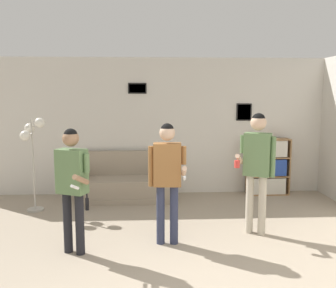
{
  "coord_description": "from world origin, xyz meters",
  "views": [
    {
      "loc": [
        -0.41,
        -3.09,
        2.01
      ],
      "look_at": [
        -0.14,
        2.15,
        1.3
      ],
      "focal_mm": 40.0,
      "sensor_mm": 36.0,
      "label": 1
    }
  ],
  "objects_px": {
    "couch": "(126,184)",
    "person_watcher_holding_cup": "(257,160)",
    "bookshelf": "(268,167)",
    "bottle_on_floor": "(87,203)",
    "floor_lamp": "(32,141)",
    "person_player_foreground_left": "(72,179)",
    "person_player_foreground_center": "(167,171)"
  },
  "relations": [
    {
      "from": "couch",
      "to": "person_watcher_holding_cup",
      "type": "relative_size",
      "value": 0.99
    },
    {
      "from": "bookshelf",
      "to": "bottle_on_floor",
      "type": "distance_m",
      "value": 3.58
    },
    {
      "from": "floor_lamp",
      "to": "person_player_foreground_left",
      "type": "relative_size",
      "value": 1.01
    },
    {
      "from": "couch",
      "to": "bookshelf",
      "type": "distance_m",
      "value": 2.84
    },
    {
      "from": "person_player_foreground_center",
      "to": "bottle_on_floor",
      "type": "relative_size",
      "value": 5.46
    },
    {
      "from": "person_player_foreground_left",
      "to": "bottle_on_floor",
      "type": "bearing_deg",
      "value": 94.04
    },
    {
      "from": "bookshelf",
      "to": "person_watcher_holding_cup",
      "type": "relative_size",
      "value": 0.64
    },
    {
      "from": "person_player_foreground_left",
      "to": "person_player_foreground_center",
      "type": "bearing_deg",
      "value": 11.52
    },
    {
      "from": "person_player_foreground_left",
      "to": "person_player_foreground_center",
      "type": "distance_m",
      "value": 1.21
    },
    {
      "from": "person_player_foreground_left",
      "to": "bottle_on_floor",
      "type": "distance_m",
      "value": 1.96
    },
    {
      "from": "person_player_foreground_center",
      "to": "person_watcher_holding_cup",
      "type": "distance_m",
      "value": 1.32
    },
    {
      "from": "person_player_foreground_left",
      "to": "bottle_on_floor",
      "type": "xyz_separation_m",
      "value": [
        -0.12,
        1.77,
        -0.85
      ]
    },
    {
      "from": "floor_lamp",
      "to": "bottle_on_floor",
      "type": "bearing_deg",
      "value": -1.83
    },
    {
      "from": "person_player_foreground_center",
      "to": "bottle_on_floor",
      "type": "bearing_deg",
      "value": 130.76
    },
    {
      "from": "couch",
      "to": "bookshelf",
      "type": "xyz_separation_m",
      "value": [
        2.82,
        0.2,
        0.27
      ]
    },
    {
      "from": "floor_lamp",
      "to": "bottle_on_floor",
      "type": "relative_size",
      "value": 5.38
    },
    {
      "from": "couch",
      "to": "bottle_on_floor",
      "type": "distance_m",
      "value": 0.94
    },
    {
      "from": "person_player_foreground_center",
      "to": "person_player_foreground_left",
      "type": "bearing_deg",
      "value": -168.48
    },
    {
      "from": "person_player_foreground_left",
      "to": "couch",
      "type": "bearing_deg",
      "value": 78.44
    },
    {
      "from": "couch",
      "to": "bookshelf",
      "type": "height_order",
      "value": "bookshelf"
    },
    {
      "from": "floor_lamp",
      "to": "person_watcher_holding_cup",
      "type": "relative_size",
      "value": 0.92
    },
    {
      "from": "floor_lamp",
      "to": "bottle_on_floor",
      "type": "xyz_separation_m",
      "value": [
        0.89,
        -0.03,
        -1.09
      ]
    },
    {
      "from": "couch",
      "to": "person_player_foreground_center",
      "type": "relative_size",
      "value": 1.06
    },
    {
      "from": "couch",
      "to": "bottle_on_floor",
      "type": "bearing_deg",
      "value": -132.77
    },
    {
      "from": "person_player_foreground_left",
      "to": "person_watcher_holding_cup",
      "type": "relative_size",
      "value": 0.91
    },
    {
      "from": "person_watcher_holding_cup",
      "to": "person_player_foreground_left",
      "type": "bearing_deg",
      "value": -167.62
    },
    {
      "from": "person_player_foreground_center",
      "to": "person_watcher_holding_cup",
      "type": "relative_size",
      "value": 0.94
    },
    {
      "from": "floor_lamp",
      "to": "bookshelf",
      "type": "bearing_deg",
      "value": 11.0
    },
    {
      "from": "bottle_on_floor",
      "to": "person_player_foreground_left",
      "type": "bearing_deg",
      "value": -85.96
    },
    {
      "from": "bookshelf",
      "to": "person_player_foreground_left",
      "type": "bearing_deg",
      "value": -141.51
    },
    {
      "from": "person_player_foreground_center",
      "to": "bookshelf",
      "type": "bearing_deg",
      "value": 48.38
    },
    {
      "from": "couch",
      "to": "person_player_foreground_center",
      "type": "distance_m",
      "value": 2.41
    }
  ]
}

